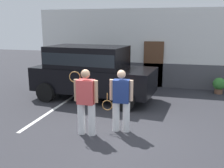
{
  "coord_description": "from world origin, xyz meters",
  "views": [
    {
      "loc": [
        1.48,
        -6.18,
        2.82
      ],
      "look_at": [
        -0.47,
        1.2,
        1.05
      ],
      "focal_mm": 40.82,
      "sensor_mm": 36.0,
      "label": 1
    }
  ],
  "objects_px": {
    "tennis_player_man": "(86,101)",
    "potted_plant_by_porch": "(219,85)",
    "tennis_player_woman": "(121,100)",
    "parked_suv": "(91,70)"
  },
  "relations": [
    {
      "from": "tennis_player_woman",
      "to": "parked_suv",
      "type": "bearing_deg",
      "value": -61.39
    },
    {
      "from": "tennis_player_woman",
      "to": "tennis_player_man",
      "type": "bearing_deg",
      "value": 23.15
    },
    {
      "from": "parked_suv",
      "to": "tennis_player_woman",
      "type": "xyz_separation_m",
      "value": [
        1.81,
        -2.77,
        -0.27
      ]
    },
    {
      "from": "parked_suv",
      "to": "potted_plant_by_porch",
      "type": "height_order",
      "value": "parked_suv"
    },
    {
      "from": "tennis_player_woman",
      "to": "potted_plant_by_porch",
      "type": "relative_size",
      "value": 2.49
    },
    {
      "from": "potted_plant_by_porch",
      "to": "parked_suv",
      "type": "bearing_deg",
      "value": -156.96
    },
    {
      "from": "tennis_player_man",
      "to": "potted_plant_by_porch",
      "type": "distance_m",
      "value": 6.63
    },
    {
      "from": "tennis_player_man",
      "to": "tennis_player_woman",
      "type": "height_order",
      "value": "tennis_player_man"
    },
    {
      "from": "potted_plant_by_porch",
      "to": "tennis_player_man",
      "type": "bearing_deg",
      "value": -126.64
    },
    {
      "from": "parked_suv",
      "to": "potted_plant_by_porch",
      "type": "bearing_deg",
      "value": 28.72
    }
  ]
}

